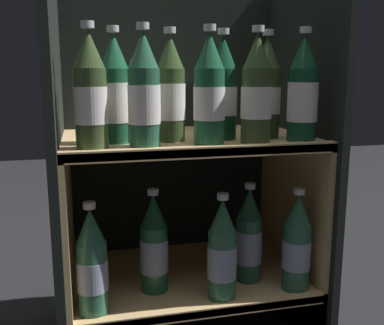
{
  "coord_description": "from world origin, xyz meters",
  "views": [
    {
      "loc": [
        -0.26,
        -0.9,
        0.71
      ],
      "look_at": [
        0.0,
        0.14,
        0.5
      ],
      "focal_mm": 42.0,
      "sensor_mm": 36.0,
      "label": 1
    }
  ],
  "objects_px": {
    "bottle_upper_back_3": "(266,91)",
    "bottle_lower_back_0": "(154,247)",
    "bottle_lower_back_1": "(249,238)",
    "bottle_upper_front_4": "(303,93)",
    "bottle_lower_front_0": "(92,265)",
    "bottle_upper_front_3": "(256,93)",
    "bottle_upper_front_2": "(209,93)",
    "bottle_lower_front_1": "(222,253)",
    "bottle_lower_front_2": "(297,245)",
    "bottle_upper_front_0": "(90,95)",
    "bottle_upper_back_0": "(115,93)",
    "bottle_upper_front_1": "(144,94)",
    "bottle_upper_back_2": "(223,91)",
    "bottle_upper_back_1": "(170,92)"
  },
  "relations": [
    {
      "from": "bottle_upper_back_3",
      "to": "bottle_lower_back_0",
      "type": "xyz_separation_m",
      "value": [
        -0.28,
        0.0,
        -0.38
      ]
    },
    {
      "from": "bottle_lower_back_1",
      "to": "bottle_upper_back_3",
      "type": "bearing_deg",
      "value": 0.0
    },
    {
      "from": "bottle_upper_front_4",
      "to": "bottle_lower_front_0",
      "type": "relative_size",
      "value": 1.0
    },
    {
      "from": "bottle_upper_front_4",
      "to": "bottle_upper_back_3",
      "type": "height_order",
      "value": "same"
    },
    {
      "from": "bottle_upper_front_3",
      "to": "bottle_upper_front_2",
      "type": "bearing_deg",
      "value": 180.0
    },
    {
      "from": "bottle_lower_front_1",
      "to": "bottle_lower_front_2",
      "type": "distance_m",
      "value": 0.19
    },
    {
      "from": "bottle_lower_back_1",
      "to": "bottle_upper_front_0",
      "type": "bearing_deg",
      "value": -168.61
    },
    {
      "from": "bottle_upper_front_0",
      "to": "bottle_lower_back_1",
      "type": "bearing_deg",
      "value": 11.39
    },
    {
      "from": "bottle_upper_front_2",
      "to": "bottle_lower_front_1",
      "type": "height_order",
      "value": "bottle_upper_front_2"
    },
    {
      "from": "bottle_upper_front_4",
      "to": "bottle_lower_front_0",
      "type": "height_order",
      "value": "bottle_upper_front_4"
    },
    {
      "from": "bottle_upper_front_0",
      "to": "bottle_upper_back_0",
      "type": "distance_m",
      "value": 0.1
    },
    {
      "from": "bottle_upper_front_0",
      "to": "bottle_upper_front_1",
      "type": "distance_m",
      "value": 0.11
    },
    {
      "from": "bottle_upper_front_1",
      "to": "bottle_lower_front_2",
      "type": "height_order",
      "value": "bottle_upper_front_1"
    },
    {
      "from": "bottle_lower_back_1",
      "to": "bottle_upper_front_4",
      "type": "bearing_deg",
      "value": -39.7
    },
    {
      "from": "bottle_upper_back_3",
      "to": "bottle_upper_back_2",
      "type": "bearing_deg",
      "value": 180.0
    },
    {
      "from": "bottle_upper_back_3",
      "to": "bottle_lower_front_2",
      "type": "distance_m",
      "value": 0.39
    },
    {
      "from": "bottle_upper_back_2",
      "to": "bottle_lower_back_0",
      "type": "bearing_deg",
      "value": 180.0
    },
    {
      "from": "bottle_upper_front_0",
      "to": "bottle_lower_front_2",
      "type": "relative_size",
      "value": 1.0
    },
    {
      "from": "bottle_lower_front_2",
      "to": "bottle_upper_front_1",
      "type": "bearing_deg",
      "value": 180.0
    },
    {
      "from": "bottle_upper_back_0",
      "to": "bottle_lower_back_0",
      "type": "height_order",
      "value": "bottle_upper_back_0"
    },
    {
      "from": "bottle_upper_front_4",
      "to": "bottle_lower_back_1",
      "type": "xyz_separation_m",
      "value": [
        -0.09,
        0.08,
        -0.37
      ]
    },
    {
      "from": "bottle_upper_front_0",
      "to": "bottle_upper_front_4",
      "type": "height_order",
      "value": "same"
    },
    {
      "from": "bottle_upper_back_0",
      "to": "bottle_lower_front_1",
      "type": "bearing_deg",
      "value": -18.39
    },
    {
      "from": "bottle_lower_back_0",
      "to": "bottle_lower_back_1",
      "type": "bearing_deg",
      "value": -0.0
    },
    {
      "from": "bottle_lower_front_1",
      "to": "bottle_upper_back_2",
      "type": "bearing_deg",
      "value": 75.2
    },
    {
      "from": "bottle_upper_front_3",
      "to": "bottle_lower_back_1",
      "type": "height_order",
      "value": "bottle_upper_front_3"
    },
    {
      "from": "bottle_upper_front_0",
      "to": "bottle_upper_front_2",
      "type": "xyz_separation_m",
      "value": [
        0.25,
        -0.0,
        0.0
      ]
    },
    {
      "from": "bottle_upper_back_3",
      "to": "bottle_upper_back_1",
      "type": "bearing_deg",
      "value": 180.0
    },
    {
      "from": "bottle_upper_back_0",
      "to": "bottle_lower_front_2",
      "type": "height_order",
      "value": "bottle_upper_back_0"
    },
    {
      "from": "bottle_lower_front_1",
      "to": "bottle_lower_back_0",
      "type": "bearing_deg",
      "value": 152.77
    },
    {
      "from": "bottle_upper_back_2",
      "to": "bottle_upper_back_3",
      "type": "distance_m",
      "value": 0.11
    },
    {
      "from": "bottle_upper_front_2",
      "to": "bottle_upper_back_2",
      "type": "height_order",
      "value": "same"
    },
    {
      "from": "bottle_upper_front_4",
      "to": "bottle_lower_front_1",
      "type": "relative_size",
      "value": 1.0
    },
    {
      "from": "bottle_upper_front_1",
      "to": "bottle_lower_back_0",
      "type": "height_order",
      "value": "bottle_upper_front_1"
    },
    {
      "from": "bottle_upper_front_4",
      "to": "bottle_lower_back_1",
      "type": "relative_size",
      "value": 1.0
    },
    {
      "from": "bottle_upper_back_3",
      "to": "bottle_lower_front_0",
      "type": "xyz_separation_m",
      "value": [
        -0.43,
        -0.08,
        -0.38
      ]
    },
    {
      "from": "bottle_upper_front_3",
      "to": "bottle_upper_back_0",
      "type": "height_order",
      "value": "same"
    },
    {
      "from": "bottle_lower_front_0",
      "to": "bottle_lower_front_1",
      "type": "height_order",
      "value": "same"
    },
    {
      "from": "bottle_upper_front_1",
      "to": "bottle_lower_front_0",
      "type": "distance_m",
      "value": 0.39
    },
    {
      "from": "bottle_upper_front_2",
      "to": "bottle_upper_front_3",
      "type": "distance_m",
      "value": 0.11
    },
    {
      "from": "bottle_upper_back_1",
      "to": "bottle_lower_back_1",
      "type": "relative_size",
      "value": 1.0
    },
    {
      "from": "bottle_lower_front_2",
      "to": "bottle_upper_front_0",
      "type": "bearing_deg",
      "value": 180.0
    },
    {
      "from": "bottle_upper_front_4",
      "to": "bottle_upper_back_3",
      "type": "xyz_separation_m",
      "value": [
        -0.06,
        0.08,
        0.0
      ]
    },
    {
      "from": "bottle_upper_back_2",
      "to": "bottle_lower_back_1",
      "type": "distance_m",
      "value": 0.38
    },
    {
      "from": "bottle_lower_front_0",
      "to": "bottle_upper_back_2",
      "type": "bearing_deg",
      "value": 13.54
    },
    {
      "from": "bottle_upper_front_0",
      "to": "bottle_upper_back_3",
      "type": "xyz_separation_m",
      "value": [
        0.42,
        0.08,
        0.0
      ]
    },
    {
      "from": "bottle_lower_back_0",
      "to": "bottle_upper_front_3",
      "type": "bearing_deg",
      "value": -18.92
    },
    {
      "from": "bottle_lower_front_0",
      "to": "bottle_lower_front_1",
      "type": "xyz_separation_m",
      "value": [
        0.3,
        -0.0,
        -0.0
      ]
    },
    {
      "from": "bottle_upper_back_3",
      "to": "bottle_lower_front_1",
      "type": "bearing_deg",
      "value": -149.69
    },
    {
      "from": "bottle_upper_front_4",
      "to": "bottle_upper_back_0",
      "type": "bearing_deg",
      "value": 169.61
    }
  ]
}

